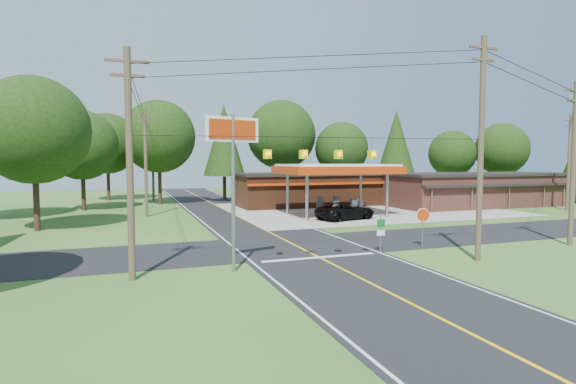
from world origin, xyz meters
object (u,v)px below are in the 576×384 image
object	(u,v)px
suv_car	(346,211)
octagonal_stop_sign	(423,218)
gas_canopy	(336,171)
big_stop_sign	(233,155)
sedan_car	(352,199)

from	to	relation	value
suv_car	octagonal_stop_sign	size ratio (longest dim) A/B	2.31
gas_canopy	big_stop_sign	distance (m)	22.84
gas_canopy	sedan_car	xyz separation A→B (m)	(5.96, 8.00, -3.55)
octagonal_stop_sign	suv_car	bearing A→B (deg)	83.43
sedan_car	gas_canopy	bearing A→B (deg)	-118.75
suv_car	big_stop_sign	distance (m)	20.73
gas_canopy	octagonal_stop_sign	xyz separation A→B (m)	(-2.00, -16.01, -2.49)
gas_canopy	suv_car	distance (m)	4.64
suv_car	big_stop_sign	size ratio (longest dim) A/B	0.76
gas_canopy	suv_car	bearing A→B (deg)	-99.46
gas_canopy	sedan_car	world-z (taller)	gas_canopy
suv_car	octagonal_stop_sign	world-z (taller)	octagonal_stop_sign
gas_canopy	big_stop_sign	world-z (taller)	big_stop_sign
gas_canopy	sedan_car	size ratio (longest dim) A/B	2.51
gas_canopy	sedan_car	bearing A→B (deg)	53.33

